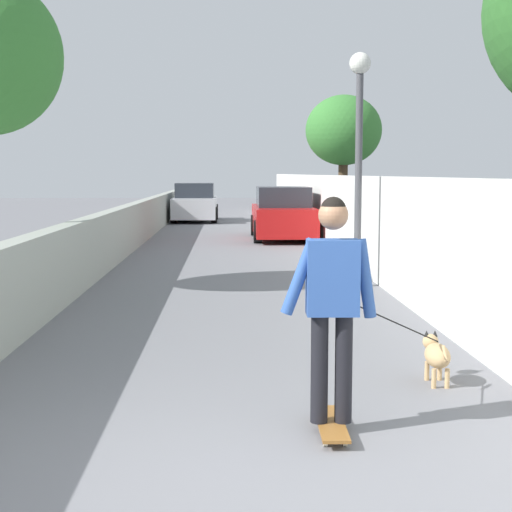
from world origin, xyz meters
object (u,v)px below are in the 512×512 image
object	(u,v)px
car_far	(195,204)
person_skateboarder	(332,292)
lamp_post	(359,126)
car_near	(283,215)
tree_right_far	(344,131)
dog	(436,354)
skateboard	(331,424)

from	to	relation	value
car_far	person_skateboarder	bearing A→B (deg)	-175.08
lamp_post	car_near	world-z (taller)	lamp_post
lamp_post	person_skateboarder	xyz separation A→B (m)	(-7.15, 1.43, -1.65)
tree_right_far	car_far	world-z (taller)	tree_right_far
dog	car_far	world-z (taller)	car_far
tree_right_far	car_near	xyz separation A→B (m)	(-1.47, 2.00, -2.51)
skateboard	car_near	distance (m)	16.48
dog	car_near	bearing A→B (deg)	1.20
skateboard	car_near	xyz separation A→B (m)	(16.45, -0.83, 0.65)
tree_right_far	car_near	size ratio (longest dim) A/B	1.05
person_skateboarder	car_far	size ratio (longest dim) A/B	0.43
lamp_post	car_far	bearing A→B (deg)	11.46
dog	car_far	size ratio (longest dim) A/B	0.41
person_skateboarder	dog	distance (m)	1.89
person_skateboarder	skateboard	bearing A→B (deg)	-26.57
dog	car_near	distance (m)	15.18
lamp_post	dog	distance (m)	6.37
skateboard	lamp_post	bearing A→B (deg)	-11.31
person_skateboarder	dog	world-z (taller)	person_skateboarder
skateboard	tree_right_far	bearing A→B (deg)	-8.96
lamp_post	person_skateboarder	size ratio (longest dim) A/B	2.33
lamp_post	car_far	xyz separation A→B (m)	(17.51, 3.55, -2.01)
skateboard	person_skateboarder	world-z (taller)	person_skateboarder
person_skateboarder	car_far	xyz separation A→B (m)	(24.66, 2.12, -0.36)
person_skateboarder	dog	size ratio (longest dim) A/B	1.06
tree_right_far	skateboard	bearing A→B (deg)	171.04
car_near	car_far	xyz separation A→B (m)	(8.21, 2.95, -0.00)
dog	person_skateboarder	bearing A→B (deg)	138.02
tree_right_far	person_skateboarder	distance (m)	18.26
car_far	tree_right_far	bearing A→B (deg)	-143.74
tree_right_far	person_skateboarder	world-z (taller)	tree_right_far
lamp_post	skateboard	size ratio (longest dim) A/B	4.88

